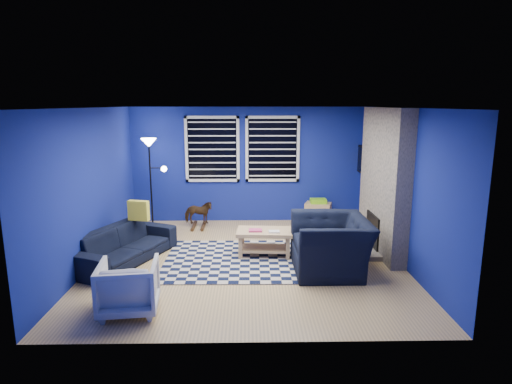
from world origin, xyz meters
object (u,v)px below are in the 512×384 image
at_px(armchair_bent, 129,287).
at_px(rocking_horse, 198,213).
at_px(armchair_big, 331,245).
at_px(coffee_table, 264,237).
at_px(cabinet, 318,212).
at_px(tv, 365,161).
at_px(sofa, 124,245).
at_px(floor_lamp, 150,155).

distance_m(armchair_bent, rocking_horse, 3.74).
relative_size(armchair_big, rocking_horse, 2.17).
relative_size(coffee_table, cabinet, 1.55).
xyz_separation_m(tv, cabinet, (-0.91, 0.25, -1.16)).
bearing_deg(armchair_bent, tv, -143.08).
relative_size(tv, armchair_bent, 1.38).
distance_m(sofa, coffee_table, 2.34).
bearing_deg(armchair_big, floor_lamp, -126.59).
bearing_deg(floor_lamp, armchair_big, -36.44).
xyz_separation_m(sofa, rocking_horse, (1.00, 1.96, 0.03)).
xyz_separation_m(tv, armchair_bent, (-3.92, -3.75, -1.07)).
bearing_deg(armchair_big, coffee_table, -124.53).
relative_size(rocking_horse, floor_lamp, 0.32).
xyz_separation_m(tv, sofa, (-4.48, -2.00, -1.11)).
height_order(armchair_big, cabinet, armchair_big).
relative_size(cabinet, floor_lamp, 0.33).
xyz_separation_m(tv, armchair_big, (-1.14, -2.45, -0.98)).
height_order(tv, cabinet, tv).
distance_m(armchair_big, cabinet, 2.71).
height_order(sofa, cabinet, sofa).
xyz_separation_m(rocking_horse, floor_lamp, (-0.94, 0.01, 1.22)).
bearing_deg(armchair_bent, coffee_table, -138.38).
xyz_separation_m(armchair_bent, cabinet, (3.01, 4.00, -0.09)).
distance_m(cabinet, floor_lamp, 3.75).
bearing_deg(sofa, floor_lamp, 21.83).
bearing_deg(armchair_bent, sofa, -79.25).
bearing_deg(coffee_table, sofa, -174.08).
bearing_deg(tv, armchair_bent, -136.22).
relative_size(armchair_big, armchair_bent, 1.78).
bearing_deg(armchair_big, sofa, -97.80).
distance_m(tv, rocking_horse, 3.64).
relative_size(armchair_bent, floor_lamp, 0.39).
relative_size(coffee_table, floor_lamp, 0.52).
bearing_deg(floor_lamp, tv, 0.39).
bearing_deg(sofa, coffee_table, -60.56).
distance_m(sofa, armchair_big, 3.36).
xyz_separation_m(tv, rocking_horse, (-3.47, -0.04, -1.08)).
bearing_deg(cabinet, armchair_big, -76.66).
height_order(armchair_big, coffee_table, armchair_big).
bearing_deg(sofa, rocking_horse, -3.54).
distance_m(coffee_table, cabinet, 2.36).
height_order(cabinet, floor_lamp, floor_lamp).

